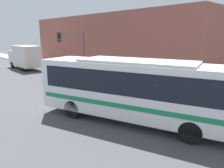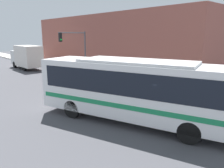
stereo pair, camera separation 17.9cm
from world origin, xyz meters
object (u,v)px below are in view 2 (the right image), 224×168
object	(u,v)px
city_bus	(136,87)
delivery_truck	(27,56)
fire_hydrant	(164,89)
traffic_light_pole	(76,46)

from	to	relation	value
city_bus	delivery_truck	distance (m)	22.99
delivery_truck	fire_hydrant	distance (m)	20.95
city_bus	fire_hydrant	xyz separation A→B (m)	(5.56, 2.07, -1.38)
traffic_light_pole	delivery_truck	bearing A→B (deg)	99.34
delivery_truck	traffic_light_pole	bearing A→B (deg)	-80.66
city_bus	traffic_light_pole	world-z (taller)	traffic_light_pole
fire_hydrant	traffic_light_pole	world-z (taller)	traffic_light_pole
city_bus	traffic_light_pole	xyz separation A→B (m)	(4.53, 12.78, 1.56)
fire_hydrant	city_bus	bearing A→B (deg)	-159.63
delivery_truck	fire_hydrant	xyz separation A→B (m)	(2.68, -20.74, -1.17)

